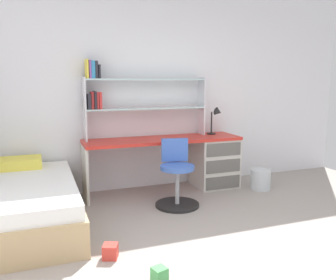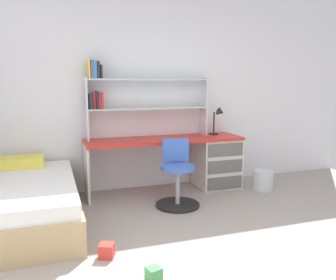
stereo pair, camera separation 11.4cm
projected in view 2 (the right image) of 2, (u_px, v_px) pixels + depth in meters
The scene contains 9 objects.
room_shell at pixel (75, 90), 3.19m from camera, with size 5.92×6.26×2.76m.
desk at pixel (203, 159), 4.87m from camera, with size 2.08×0.56×0.72m.
bookshelf_hutch at pixel (131, 94), 4.57m from camera, with size 1.62×0.22×1.00m.
desk_lamp at pixel (219, 116), 4.92m from camera, with size 0.20×0.17×0.38m.
swivel_chair at pixel (177, 180), 4.17m from camera, with size 0.52×0.52×0.78m.
bed_platform at pixel (19, 204), 3.59m from camera, with size 1.17×1.82×0.58m.
waste_bin at pixel (263, 180), 4.79m from camera, with size 0.28×0.28×0.27m, color silver.
toy_block_green_2 at pixel (154, 274), 2.62m from camera, with size 0.10×0.10×0.10m, color #479E51.
toy_block_red_3 at pixel (107, 251), 2.97m from camera, with size 0.12×0.12×0.12m, color red.
Camera 2 is at (-1.51, -2.03, 1.47)m, focal length 37.85 mm.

